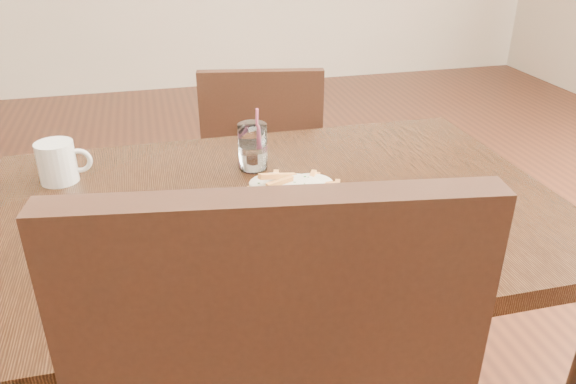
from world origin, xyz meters
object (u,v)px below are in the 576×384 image
object	(u,v)px
table	(275,234)
fries_plate	(288,219)
loaded_fries	(288,195)
chair_far	(262,167)
water_glass	(253,149)
coffee_mug	(58,162)

from	to	relation	value
table	fries_plate	distance (m)	0.13
fries_plate	loaded_fries	bearing A→B (deg)	180.00
chair_far	loaded_fries	world-z (taller)	chair_far
loaded_fries	water_glass	bearing A→B (deg)	93.24
chair_far	water_glass	bearing A→B (deg)	-103.28
fries_plate	coffee_mug	xyz separation A→B (m)	(-0.45, 0.31, 0.04)
table	coffee_mug	bearing A→B (deg)	153.90
table	water_glass	world-z (taller)	water_glass
fries_plate	coffee_mug	world-z (taller)	coffee_mug
water_glass	coffee_mug	world-z (taller)	water_glass
table	loaded_fries	world-z (taller)	loaded_fries
fries_plate	coffee_mug	bearing A→B (deg)	145.17
coffee_mug	chair_far	bearing A→B (deg)	43.62
loaded_fries	table	bearing A→B (deg)	93.05
chair_far	fries_plate	xyz separation A→B (m)	(-0.12, -0.86, 0.28)
fries_plate	loaded_fries	world-z (taller)	loaded_fries
table	chair_far	size ratio (longest dim) A/B	1.41
water_glass	table	bearing A→B (deg)	-86.66
fries_plate	table	bearing A→B (deg)	93.05
water_glass	chair_far	bearing A→B (deg)	76.72
water_glass	loaded_fries	bearing A→B (deg)	-86.76
table	chair_far	distance (m)	0.79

